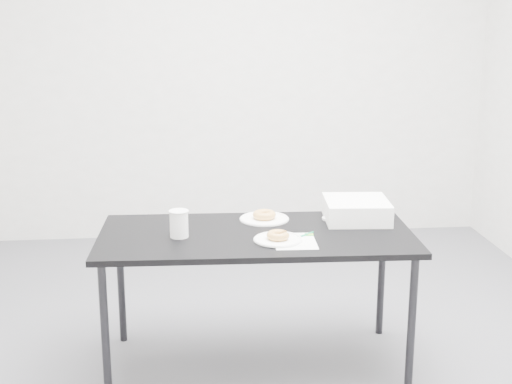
{
  "coord_description": "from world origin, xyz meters",
  "views": [
    {
      "loc": [
        -0.33,
        -3.45,
        1.76
      ],
      "look_at": [
        0.01,
        0.02,
        0.86
      ],
      "focal_mm": 50.0,
      "sensor_mm": 36.0,
      "label": 1
    }
  ],
  "objects": [
    {
      "name": "coffee_cup",
      "position": [
        -0.38,
        -0.18,
        0.76
      ],
      "size": [
        0.09,
        0.09,
        0.13
      ],
      "primitive_type": "cylinder",
      "color": "white",
      "rests_on": "table"
    },
    {
      "name": "cup_lid",
      "position": [
        0.4,
        0.03,
        0.7
      ],
      "size": [
        0.08,
        0.08,
        0.01
      ],
      "primitive_type": "cylinder",
      "color": "white",
      "rests_on": "table"
    },
    {
      "name": "plate_far",
      "position": [
        0.06,
        0.06,
        0.7
      ],
      "size": [
        0.26,
        0.26,
        0.01
      ],
      "primitive_type": "cylinder",
      "color": "white",
      "rests_on": "table"
    },
    {
      "name": "plate_near",
      "position": [
        0.09,
        -0.29,
        0.7
      ],
      "size": [
        0.23,
        0.23,
        0.01
      ],
      "primitive_type": "cylinder",
      "color": "white",
      "rests_on": "napkin"
    },
    {
      "name": "floor",
      "position": [
        0.0,
        0.0,
        0.0
      ],
      "size": [
        4.0,
        4.0,
        0.0
      ],
      "primitive_type": "plane",
      "color": "#4E4E53",
      "rests_on": "ground"
    },
    {
      "name": "table",
      "position": [
        -0.0,
        -0.16,
        0.64
      ],
      "size": [
        1.55,
        0.77,
        0.7
      ],
      "rotation": [
        0.0,
        0.0,
        -0.04
      ],
      "color": "black",
      "rests_on": "floor"
    },
    {
      "name": "napkin",
      "position": [
        0.12,
        -0.31,
        0.7
      ],
      "size": [
        0.19,
        0.19,
        0.0
      ],
      "primitive_type": "cube",
      "rotation": [
        0.0,
        0.0,
        0.24
      ],
      "color": "white",
      "rests_on": "table"
    },
    {
      "name": "donut_near",
      "position": [
        0.09,
        -0.29,
        0.72
      ],
      "size": [
        0.12,
        0.12,
        0.04
      ],
      "primitive_type": "torus",
      "rotation": [
        0.0,
        0.0,
        0.11
      ],
      "color": "#CE8E41",
      "rests_on": "plate_near"
    },
    {
      "name": "logo_patch",
      "position": [
        0.25,
        -0.22,
        0.7
      ],
      "size": [
        0.04,
        0.04,
        0.0
      ],
      "primitive_type": "cube",
      "rotation": [
        0.0,
        0.0,
        -0.05
      ],
      "color": "green",
      "rests_on": "scorecard"
    },
    {
      "name": "donut_far",
      "position": [
        0.06,
        0.06,
        0.72
      ],
      "size": [
        0.14,
        0.14,
        0.04
      ],
      "primitive_type": "torus",
      "rotation": [
        0.0,
        0.0,
        0.23
      ],
      "color": "#CE8E41",
      "rests_on": "plate_far"
    },
    {
      "name": "pen",
      "position": [
        0.23,
        -0.23,
        0.7
      ],
      "size": [
        0.09,
        0.08,
        0.01
      ],
      "primitive_type": "cylinder",
      "rotation": [
        0.0,
        1.57,
        0.7
      ],
      "color": "#0D925F",
      "rests_on": "scorecard"
    },
    {
      "name": "wall_back",
      "position": [
        0.0,
        2.0,
        1.35
      ],
      "size": [
        4.0,
        0.02,
        2.7
      ],
      "primitive_type": "cube",
      "color": "silver",
      "rests_on": "floor"
    },
    {
      "name": "scorecard",
      "position": [
        0.16,
        -0.3,
        0.7
      ],
      "size": [
        0.21,
        0.26,
        0.0
      ],
      "primitive_type": "cube",
      "rotation": [
        0.0,
        0.0,
        -0.05
      ],
      "color": "white",
      "rests_on": "table"
    },
    {
      "name": "bakery_box",
      "position": [
        0.53,
        0.01,
        0.75
      ],
      "size": [
        0.35,
        0.35,
        0.11
      ],
      "primitive_type": "cube",
      "rotation": [
        0.0,
        0.0,
        -0.08
      ],
      "color": "white",
      "rests_on": "table"
    }
  ]
}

